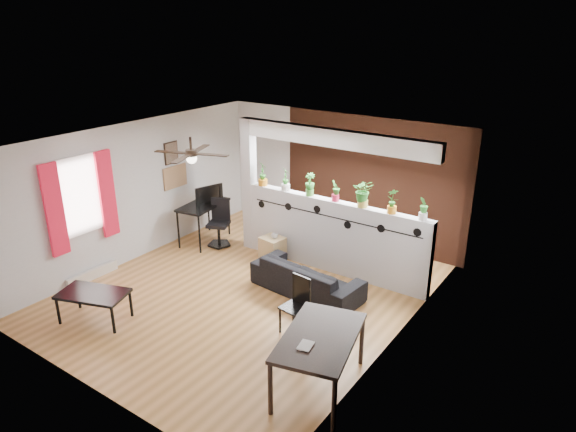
{
  "coord_description": "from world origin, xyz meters",
  "views": [
    {
      "loc": [
        4.91,
        -5.89,
        4.31
      ],
      "look_at": [
        0.42,
        0.6,
        1.27
      ],
      "focal_mm": 32.0,
      "sensor_mm": 36.0,
      "label": 1
    }
  ],
  "objects_px": {
    "coffee_table": "(93,295)",
    "folding_chair": "(298,300)",
    "potted_plant_2": "(310,184)",
    "potted_plant_1": "(286,178)",
    "potted_plant_3": "(336,190)",
    "dining_table": "(320,341)",
    "potted_plant_5": "(392,200)",
    "sofa": "(307,278)",
    "office_chair": "(219,226)",
    "cube_shelf": "(273,250)",
    "potted_plant_6": "(424,208)",
    "cup": "(275,236)",
    "computer_desk": "(203,207)",
    "potted_plant_4": "(363,192)",
    "potted_plant_0": "(263,173)",
    "ceiling_fan": "(191,155)"
  },
  "relations": [
    {
      "from": "cup",
      "to": "coffee_table",
      "type": "distance_m",
      "value": 3.34
    },
    {
      "from": "potted_plant_0",
      "to": "coffee_table",
      "type": "bearing_deg",
      "value": -99.29
    },
    {
      "from": "cup",
      "to": "potted_plant_6",
      "type": "bearing_deg",
      "value": 7.32
    },
    {
      "from": "cube_shelf",
      "to": "cup",
      "type": "height_order",
      "value": "cup"
    },
    {
      "from": "computer_desk",
      "to": "office_chair",
      "type": "height_order",
      "value": "office_chair"
    },
    {
      "from": "potted_plant_5",
      "to": "folding_chair",
      "type": "height_order",
      "value": "potted_plant_5"
    },
    {
      "from": "sofa",
      "to": "dining_table",
      "type": "bearing_deg",
      "value": 131.76
    },
    {
      "from": "office_chair",
      "to": "folding_chair",
      "type": "distance_m",
      "value": 3.43
    },
    {
      "from": "potted_plant_3",
      "to": "potted_plant_4",
      "type": "height_order",
      "value": "potted_plant_4"
    },
    {
      "from": "ceiling_fan",
      "to": "sofa",
      "type": "bearing_deg",
      "value": 27.55
    },
    {
      "from": "potted_plant_3",
      "to": "cube_shelf",
      "type": "relative_size",
      "value": 0.75
    },
    {
      "from": "potted_plant_1",
      "to": "ceiling_fan",
      "type": "bearing_deg",
      "value": -106.89
    },
    {
      "from": "potted_plant_2",
      "to": "coffee_table",
      "type": "height_order",
      "value": "potted_plant_2"
    },
    {
      "from": "potted_plant_1",
      "to": "folding_chair",
      "type": "distance_m",
      "value": 2.75
    },
    {
      "from": "sofa",
      "to": "ceiling_fan",
      "type": "bearing_deg",
      "value": 33.04
    },
    {
      "from": "potted_plant_5",
      "to": "coffee_table",
      "type": "xyz_separation_m",
      "value": [
        -3.2,
        -3.5,
        -1.15
      ]
    },
    {
      "from": "potted_plant_2",
      "to": "folding_chair",
      "type": "distance_m",
      "value": 2.47
    },
    {
      "from": "potted_plant_3",
      "to": "sofa",
      "type": "height_order",
      "value": "potted_plant_3"
    },
    {
      "from": "ceiling_fan",
      "to": "potted_plant_1",
      "type": "relative_size",
      "value": 2.69
    },
    {
      "from": "dining_table",
      "to": "potted_plant_5",
      "type": "bearing_deg",
      "value": 97.87
    },
    {
      "from": "potted_plant_6",
      "to": "cube_shelf",
      "type": "bearing_deg",
      "value": -172.82
    },
    {
      "from": "dining_table",
      "to": "potted_plant_4",
      "type": "bearing_deg",
      "value": 107.84
    },
    {
      "from": "potted_plant_1",
      "to": "potted_plant_0",
      "type": "bearing_deg",
      "value": 180.0
    },
    {
      "from": "potted_plant_2",
      "to": "cup",
      "type": "distance_m",
      "value": 1.21
    },
    {
      "from": "potted_plant_4",
      "to": "office_chair",
      "type": "xyz_separation_m",
      "value": [
        -2.99,
        -0.31,
        -1.19
      ]
    },
    {
      "from": "potted_plant_0",
      "to": "potted_plant_4",
      "type": "distance_m",
      "value": 2.11
    },
    {
      "from": "potted_plant_6",
      "to": "cube_shelf",
      "type": "xyz_separation_m",
      "value": [
        -2.7,
        -0.34,
        -1.31
      ]
    },
    {
      "from": "office_chair",
      "to": "potted_plant_4",
      "type": "bearing_deg",
      "value": 5.95
    },
    {
      "from": "potted_plant_1",
      "to": "potted_plant_3",
      "type": "bearing_deg",
      "value": -0.0
    },
    {
      "from": "potted_plant_6",
      "to": "office_chair",
      "type": "xyz_separation_m",
      "value": [
        -4.04,
        -0.31,
        -1.14
      ]
    },
    {
      "from": "potted_plant_5",
      "to": "coffee_table",
      "type": "bearing_deg",
      "value": -132.52
    },
    {
      "from": "coffee_table",
      "to": "folding_chair",
      "type": "bearing_deg",
      "value": 29.6
    },
    {
      "from": "cup",
      "to": "computer_desk",
      "type": "bearing_deg",
      "value": 180.0
    },
    {
      "from": "potted_plant_2",
      "to": "cube_shelf",
      "type": "height_order",
      "value": "potted_plant_2"
    },
    {
      "from": "potted_plant_6",
      "to": "office_chair",
      "type": "height_order",
      "value": "potted_plant_6"
    },
    {
      "from": "potted_plant_3",
      "to": "potted_plant_1",
      "type": "bearing_deg",
      "value": 180.0
    },
    {
      "from": "potted_plant_2",
      "to": "sofa",
      "type": "xyz_separation_m",
      "value": [
        0.57,
        -0.95,
        -1.3
      ]
    },
    {
      "from": "potted_plant_1",
      "to": "potted_plant_2",
      "type": "xyz_separation_m",
      "value": [
        0.53,
        -0.0,
        -0.02
      ]
    },
    {
      "from": "sofa",
      "to": "office_chair",
      "type": "bearing_deg",
      "value": -8.7
    },
    {
      "from": "office_chair",
      "to": "cup",
      "type": "bearing_deg",
      "value": -1.16
    },
    {
      "from": "office_chair",
      "to": "potted_plant_3",
      "type": "bearing_deg",
      "value": 7.21
    },
    {
      "from": "potted_plant_5",
      "to": "sofa",
      "type": "bearing_deg",
      "value": -137.03
    },
    {
      "from": "potted_plant_2",
      "to": "potted_plant_3",
      "type": "xyz_separation_m",
      "value": [
        0.53,
        0.0,
        -0.02
      ]
    },
    {
      "from": "potted_plant_6",
      "to": "cup",
      "type": "bearing_deg",
      "value": -172.68
    },
    {
      "from": "sofa",
      "to": "coffee_table",
      "type": "xyz_separation_m",
      "value": [
        -2.19,
        -2.55,
        0.15
      ]
    },
    {
      "from": "ceiling_fan",
      "to": "potted_plant_2",
      "type": "xyz_separation_m",
      "value": [
        1.07,
        1.8,
        -0.75
      ]
    },
    {
      "from": "potted_plant_5",
      "to": "computer_desk",
      "type": "xyz_separation_m",
      "value": [
        -3.91,
        -0.34,
        -0.84
      ]
    },
    {
      "from": "ceiling_fan",
      "to": "potted_plant_2",
      "type": "bearing_deg",
      "value": 59.19
    },
    {
      "from": "folding_chair",
      "to": "computer_desk",
      "type": "bearing_deg",
      "value": 154.36
    },
    {
      "from": "folding_chair",
      "to": "cup",
      "type": "bearing_deg",
      "value": 134.61
    }
  ]
}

